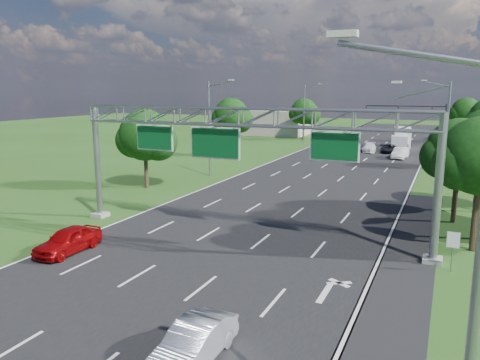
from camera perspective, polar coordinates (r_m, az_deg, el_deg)
The scene contains 22 objects.
ground at distance 46.36m, azimuth 8.95°, elevation -0.54°, with size 220.00×220.00×0.00m, color #274715.
road at distance 46.36m, azimuth 8.95°, elevation -0.54°, with size 18.00×180.00×0.02m, color black.
road_flare at distance 29.38m, azimuth 19.99°, elevation -7.80°, with size 3.00×30.00×0.02m, color black.
sign_gantry at distance 28.42m, azimuth 0.26°, elevation 6.47°, with size 23.50×1.00×9.56m.
regulatory_sign at distance 26.00m, azimuth 24.54°, elevation -7.06°, with size 0.60×0.08×2.10m.
traffic_signal at distance 79.11m, azimuth 21.22°, elevation 7.33°, with size 12.21×0.24×7.00m.
streetlight_l_near at distance 49.74m, azimuth -3.59°, elevation 6.84°, with size 2.97×0.22×10.16m.
streetlight_l_far at distance 82.29m, azimuth 7.96°, elevation 8.36°, with size 2.97×0.22×10.16m.
streetlight_r_mid at distance 54.01m, azimuth 23.75°, elevation 6.26°, with size 2.97×0.22×10.16m.
streetlight_r_near at distance 9.57m, azimuth 25.76°, elevation -11.75°, with size 2.97×0.22×10.16m.
tree_verge_la at distance 44.42m, azimuth -11.41°, elevation 5.09°, with size 5.76×4.80×7.40m.
tree_verge_lb at distance 65.24m, azimuth -1.01°, elevation 7.68°, with size 5.76×4.80×8.06m.
tree_verge_lc at distance 87.60m, azimuth 7.86°, elevation 8.11°, with size 5.76×4.80×7.62m.
tree_verge_re at distance 92.04m, azimuth 25.83°, elevation 7.41°, with size 5.76×4.80×7.84m.
building_left at distance 98.14m, azimuth 4.03°, elevation 7.03°, with size 14.00×10.00×5.00m, color #9E9284.
red_coupe at distance 28.43m, azimuth -20.21°, elevation -6.89°, with size 1.72×4.27×1.46m, color #940608.
silver_sedan at distance 16.79m, azimuth -5.69°, elevation -19.20°, with size 1.45×4.15×1.37m, color silver.
car_queue_a at distance 72.48m, azimuth 15.49°, elevation 3.82°, with size 1.82×4.48×1.30m, color white.
car_queue_b at distance 72.46m, azimuth 17.74°, elevation 3.65°, with size 1.97×4.27×1.19m, color black.
car_queue_c at distance 73.56m, azimuth 11.28°, elevation 4.11°, with size 1.53×3.81×1.30m, color black.
car_queue_d at distance 66.69m, azimuth 18.95°, elevation 3.13°, with size 1.57×4.51×1.49m, color silver.
box_truck at distance 78.78m, azimuth 19.10°, elevation 4.81°, with size 3.17×8.76×3.23m.
Camera 1 is at (11.84, -13.89, 9.09)m, focal length 35.00 mm.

